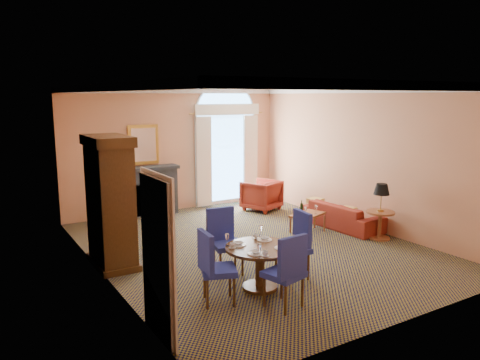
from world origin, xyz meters
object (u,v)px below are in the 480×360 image
armchair (261,195)px  coffee_table (308,215)px  dining_table (260,257)px  side_table (381,205)px  sofa (342,215)px  armoire (110,204)px

armchair → coffee_table: size_ratio=0.95×
dining_table → side_table: 3.75m
coffee_table → side_table: bearing=-68.9°
armchair → dining_table: bearing=33.7°
sofa → armchair: bearing=12.1°
armoire → sofa: armoire is taller
armoire → armchair: armoire is taller
dining_table → armchair: dining_table is taller
armchair → side_table: (0.71, -3.46, 0.34)m
armoire → sofa: size_ratio=1.20×
armoire → side_table: size_ratio=1.99×
sofa → coffee_table: (-0.94, 0.13, 0.11)m
dining_table → armchair: 5.22m
dining_table → side_table: bearing=13.2°
dining_table → coffee_table: bearing=37.7°
armoire → dining_table: 2.88m
armoire → side_table: (5.32, -1.41, -0.39)m
armoire → coffee_table: bearing=-2.8°
sofa → side_table: (0.05, -1.07, 0.45)m
dining_table → coffee_table: dining_table is taller
armchair → coffee_table: 2.28m
armoire → side_table: bearing=-14.8°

